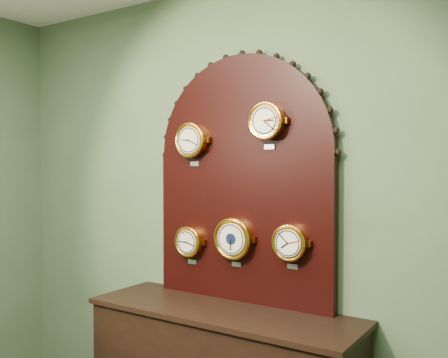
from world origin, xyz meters
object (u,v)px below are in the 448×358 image
Objects in this scene: roman_clock at (191,140)px; arabic_clock at (267,121)px; display_board at (242,171)px; hygrometer at (189,241)px; barometer at (234,238)px; tide_clock at (290,242)px.

arabic_clock is at bearing 0.01° from roman_clock.
hygrometer is (-0.35, -0.07, -0.46)m from display_board.
roman_clock is at bearing 179.85° from barometer.
tide_clock reaches higher than hygrometer.
roman_clock is 0.65m from hygrometer.
display_board is at bearing 10.52° from hygrometer.
hygrometer is (-0.02, 0.00, -0.65)m from roman_clock.
hygrometer is 0.34m from barometer.
display_board reaches higher than roman_clock.
display_board is 5.86× the size of tide_clock.
barometer reaches higher than tide_clock.
arabic_clock reaches higher than tide_clock.
tide_clock is (0.38, 0.00, 0.01)m from barometer.
display_board is 5.01× the size of barometer.
display_board is at bearing 75.19° from barometer.
display_board is 6.13× the size of hygrometer.
arabic_clock is 1.09× the size of hygrometer.
hygrometer is at bearing 179.94° from arabic_clock.
barometer is at bearing -104.81° from display_board.
barometer is (0.32, -0.00, -0.60)m from roman_clock.
barometer is at bearing -0.15° from roman_clock.
roman_clock reaches higher than hygrometer.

